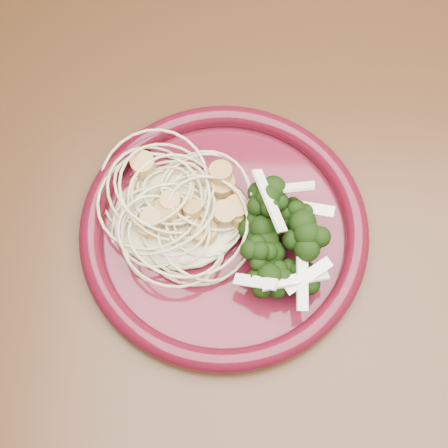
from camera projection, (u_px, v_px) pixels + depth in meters
dining_table at (167, 273)px, 0.67m from camera, size 1.20×0.80×0.75m
dinner_plate at (224, 229)px, 0.58m from camera, size 0.32×0.32×0.02m
spaghetti_pile at (178, 213)px, 0.57m from camera, size 0.15×0.13×0.03m
scallop_cluster at (175, 196)px, 0.54m from camera, size 0.14×0.14×0.04m
broccoli_pile at (283, 234)px, 0.55m from camera, size 0.11×0.15×0.05m
onion_garnish at (286, 220)px, 0.53m from camera, size 0.08×0.10×0.05m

